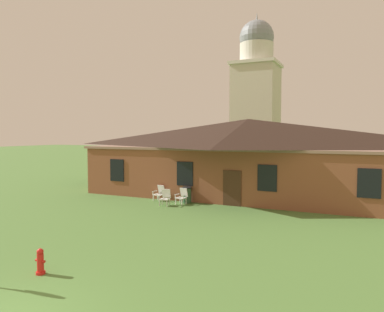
# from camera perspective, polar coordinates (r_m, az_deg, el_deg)

# --- Properties ---
(brick_building) EXTENTS (21.45, 10.40, 5.30)m
(brick_building) POSITION_cam_1_polar(r_m,az_deg,el_deg) (26.25, 8.80, 0.10)
(brick_building) COLOR brown
(brick_building) RESTS_ON ground
(dome_tower) EXTENTS (5.18, 5.18, 18.03)m
(dome_tower) POSITION_cam_1_polar(r_m,az_deg,el_deg) (42.80, 10.03, 8.77)
(dome_tower) COLOR beige
(dome_tower) RESTS_ON ground
(lawn_chair_by_porch) EXTENTS (0.70, 0.74, 0.96)m
(lawn_chair_by_porch) POSITION_cam_1_polar(r_m,az_deg,el_deg) (23.30, -5.12, -5.75)
(lawn_chair_by_porch) COLOR white
(lawn_chair_by_porch) RESTS_ON ground
(lawn_chair_near_door) EXTENTS (0.70, 0.74, 0.96)m
(lawn_chair_near_door) POSITION_cam_1_polar(r_m,az_deg,el_deg) (21.66, -4.23, -6.45)
(lawn_chair_near_door) COLOR silver
(lawn_chair_near_door) RESTS_ON ground
(lawn_chair_left_end) EXTENTS (0.71, 0.75, 0.96)m
(lawn_chair_left_end) POSITION_cam_1_polar(r_m,az_deg,el_deg) (22.02, -1.56, -6.28)
(lawn_chair_left_end) COLOR silver
(lawn_chair_left_end) RESTS_ON ground
(fire_hydrant) EXTENTS (0.36, 0.28, 0.79)m
(fire_hydrant) POSITION_cam_1_polar(r_m,az_deg,el_deg) (12.30, -22.74, -15.10)
(fire_hydrant) COLOR red
(fire_hydrant) RESTS_ON ground
(trash_bin) EXTENTS (0.56, 0.56, 0.98)m
(trash_bin) POSITION_cam_1_polar(r_m,az_deg,el_deg) (22.38, -0.79, -6.12)
(trash_bin) COLOR #335638
(trash_bin) RESTS_ON ground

